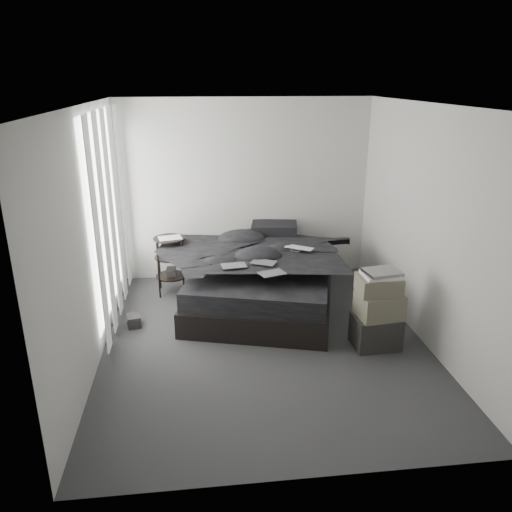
{
  "coord_description": "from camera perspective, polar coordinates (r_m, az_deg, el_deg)",
  "views": [
    {
      "loc": [
        -0.69,
        -5.0,
        2.86
      ],
      "look_at": [
        0.0,
        0.8,
        0.75
      ],
      "focal_mm": 35.0,
      "sensor_mm": 36.0,
      "label": 1
    }
  ],
  "objects": [
    {
      "name": "duvet",
      "position": [
        6.4,
        0.88,
        0.05
      ],
      "size": [
        2.17,
        2.35,
        0.27
      ],
      "primitive_type": "imported",
      "rotation": [
        0.0,
        0.0,
        -0.27
      ],
      "color": "black",
      "rests_on": "mattress"
    },
    {
      "name": "papers",
      "position": [
        6.84,
        -9.81,
        2.03
      ],
      "size": [
        0.35,
        0.28,
        0.02
      ],
      "primitive_type": "cube",
      "rotation": [
        0.0,
        0.0,
        0.21
      ],
      "color": "white",
      "rests_on": "side_stand"
    },
    {
      "name": "comic_b",
      "position": [
        5.98,
        0.89,
        0.08
      ],
      "size": [
        0.35,
        0.3,
        0.01
      ],
      "primitive_type": "cube",
      "rotation": [
        0.0,
        0.0,
        -0.48
      ],
      "color": "black",
      "rests_on": "duvet"
    },
    {
      "name": "ceiling",
      "position": [
        5.06,
        1.12,
        16.91
      ],
      "size": [
        3.6,
        4.2,
        0.01
      ],
      "primitive_type": "cube",
      "color": "white",
      "rests_on": "ground"
    },
    {
      "name": "side_stand",
      "position": [
        6.99,
        -9.71,
        -1.1
      ],
      "size": [
        0.44,
        0.44,
        0.79
      ],
      "primitive_type": "cylinder",
      "rotation": [
        0.0,
        0.0,
        0.03
      ],
      "color": "black",
      "rests_on": "floor"
    },
    {
      "name": "art_book_snake",
      "position": [
        5.48,
        14.23,
        -1.78
      ],
      "size": [
        0.41,
        0.34,
        0.03
      ],
      "primitive_type": "cube",
      "rotation": [
        0.0,
        0.0,
        0.15
      ],
      "color": "silver",
      "rests_on": "art_book_white"
    },
    {
      "name": "art_book_white",
      "position": [
        5.5,
        14.06,
        -2.1
      ],
      "size": [
        0.39,
        0.32,
        0.04
      ],
      "primitive_type": "cube",
      "rotation": [
        0.0,
        0.0,
        0.05
      ],
      "color": "silver",
      "rests_on": "box_upper"
    },
    {
      "name": "wall_right",
      "position": [
        5.8,
        18.96,
        3.16
      ],
      "size": [
        0.01,
        4.2,
        2.6
      ],
      "primitive_type": "cube",
      "color": "beige",
      "rests_on": "ground"
    },
    {
      "name": "pillow_lower",
      "position": [
        7.32,
        1.5,
        2.15
      ],
      "size": [
        0.79,
        0.64,
        0.16
      ],
      "primitive_type": "cube",
      "rotation": [
        0.0,
        0.0,
        -0.27
      ],
      "color": "black",
      "rests_on": "mattress"
    },
    {
      "name": "box_lower",
      "position": [
        5.78,
        13.5,
        -8.32
      ],
      "size": [
        0.51,
        0.41,
        0.37
      ],
      "primitive_type": "cube",
      "rotation": [
        0.0,
        0.0,
        0.05
      ],
      "color": "black",
      "rests_on": "floor"
    },
    {
      "name": "curtain_left",
      "position": [
        6.2,
        -16.25,
        4.29
      ],
      "size": [
        0.06,
        2.12,
        2.48
      ],
      "primitive_type": "cube",
      "color": "white",
      "rests_on": "wall_left"
    },
    {
      "name": "floor",
      "position": [
        5.8,
        0.94,
        -9.67
      ],
      "size": [
        3.6,
        4.2,
        0.01
      ],
      "primitive_type": "cube",
      "color": "#323234",
      "rests_on": "ground"
    },
    {
      "name": "laptop",
      "position": [
        6.42,
        4.78,
        1.43
      ],
      "size": [
        0.44,
        0.4,
        0.03
      ],
      "primitive_type": "imported",
      "rotation": [
        0.0,
        0.0,
        -0.59
      ],
      "color": "silver",
      "rests_on": "duvet"
    },
    {
      "name": "bed",
      "position": [
        6.65,
        0.93,
        -4.13
      ],
      "size": [
        2.3,
        2.68,
        0.31
      ],
      "primitive_type": "cube",
      "rotation": [
        0.0,
        0.0,
        -0.27
      ],
      "color": "black",
      "rests_on": "floor"
    },
    {
      "name": "box_mid",
      "position": [
        5.63,
        13.9,
        -5.46
      ],
      "size": [
        0.5,
        0.42,
        0.28
      ],
      "primitive_type": "cube",
      "rotation": [
        0.0,
        0.0,
        0.12
      ],
      "color": "#5B5848",
      "rests_on": "box_lower"
    },
    {
      "name": "comic_a",
      "position": [
        5.88,
        -2.57,
        -0.35
      ],
      "size": [
        0.31,
        0.22,
        0.01
      ],
      "primitive_type": "cube",
      "rotation": [
        0.0,
        0.0,
        0.11
      ],
      "color": "black",
      "rests_on": "duvet"
    },
    {
      "name": "comic_c",
      "position": [
        5.65,
        1.87,
        -1.06
      ],
      "size": [
        0.34,
        0.27,
        0.01
      ],
      "primitive_type": "cube",
      "rotation": [
        0.0,
        0.0,
        0.34
      ],
      "color": "black",
      "rests_on": "duvet"
    },
    {
      "name": "pillow_upper",
      "position": [
        7.24,
        2.1,
        3.2
      ],
      "size": [
        0.71,
        0.55,
        0.15
      ],
      "primitive_type": "cube",
      "rotation": [
        0.0,
        0.0,
        -0.17
      ],
      "color": "black",
      "rests_on": "pillow_lower"
    },
    {
      "name": "wall_back",
      "position": [
        7.3,
        -1.21,
        7.51
      ],
      "size": [
        3.6,
        0.01,
        2.6
      ],
      "primitive_type": "cube",
      "color": "beige",
      "rests_on": "ground"
    },
    {
      "name": "mattress",
      "position": [
        6.54,
        0.94,
        -1.9
      ],
      "size": [
        2.22,
        2.6,
        0.25
      ],
      "primitive_type": "cube",
      "rotation": [
        0.0,
        0.0,
        -0.27
      ],
      "color": "black",
      "rests_on": "bed"
    },
    {
      "name": "window_left",
      "position": [
        6.19,
        -16.77,
        4.88
      ],
      "size": [
        0.02,
        2.0,
        2.3
      ],
      "primitive_type": "cube",
      "color": "white",
      "rests_on": "wall_left"
    },
    {
      "name": "floor_books",
      "position": [
        6.27,
        -13.8,
        -7.1
      ],
      "size": [
        0.18,
        0.24,
        0.15
      ],
      "primitive_type": "cube",
      "rotation": [
        0.0,
        0.0,
        0.11
      ],
      "color": "black",
      "rests_on": "floor"
    },
    {
      "name": "wall_left",
      "position": [
        5.36,
        -18.44,
        1.89
      ],
      "size": [
        0.01,
        4.2,
        2.6
      ],
      "primitive_type": "cube",
      "color": "beige",
      "rests_on": "ground"
    },
    {
      "name": "box_upper",
      "position": [
        5.54,
        13.85,
        -3.21
      ],
      "size": [
        0.44,
        0.36,
        0.19
      ],
      "primitive_type": "cube",
      "rotation": [
        0.0,
        0.0,
        -0.0
      ],
      "color": "#5B5848",
      "rests_on": "box_mid"
    },
    {
      "name": "wall_front",
      "position": [
        3.37,
        5.88,
        -7.83
      ],
      "size": [
        3.6,
        0.01,
        2.6
      ],
      "primitive_type": "cube",
      "color": "beige",
      "rests_on": "ground"
    }
  ]
}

